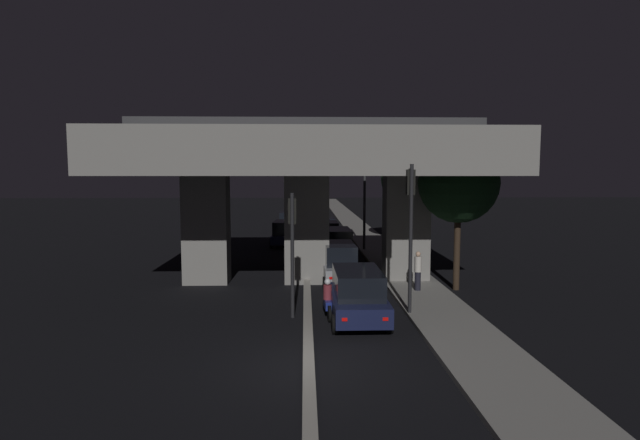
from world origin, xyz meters
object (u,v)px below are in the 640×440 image
Objects in this scene: street_lamp at (361,185)px; car_taxi_yellow_fourth at (328,233)px; pedestrian_on_sidewalk at (418,271)px; car_dark_blue_lead at (358,294)px; car_black_fifth at (326,225)px; motorcycle_black_filtering_mid at (316,263)px; motorcycle_blue_filtering_near at (328,301)px; traffic_light_left_of_median at (292,233)px; car_taxi_yellow_third at (338,242)px; car_dark_blue_second_oncoming at (288,221)px; traffic_light_right_of_median at (411,214)px; car_dark_blue_lead_oncoming at (284,233)px; car_silver_second at (339,262)px.

street_lamp is 5.65m from car_taxi_yellow_fourth.
pedestrian_on_sidewalk reaches higher than car_taxi_yellow_fourth.
car_dark_blue_lead is 27.08m from car_black_fifth.
motorcycle_blue_filtering_near is at bearing 177.62° from motorcycle_black_filtering_mid.
traffic_light_left_of_median reaches higher than pedestrian_on_sidewalk.
car_dark_blue_lead is 5.16m from pedestrian_on_sidewalk.
car_taxi_yellow_third is at bearing -20.31° from motorcycle_black_filtering_mid.
car_taxi_yellow_third is at bearing 179.07° from car_black_fifth.
car_dark_blue_second_oncoming is 2.27× the size of motorcycle_blue_filtering_near.
car_taxi_yellow_fourth is at bearing 2.26° from car_taxi_yellow_third.
car_dark_blue_lead is 1.00× the size of car_dark_blue_second_oncoming.
traffic_light_left_of_median is 4.45m from traffic_light_right_of_median.
motorcycle_blue_filtering_near is at bearing 3.80° from car_dark_blue_second_oncoming.
traffic_light_left_of_median is 0.60× the size of street_lamp.
traffic_light_left_of_median is 2.88m from motorcycle_blue_filtering_near.
street_lamp is at bearing -151.95° from car_taxi_yellow_fourth.
traffic_light_left_of_median reaches higher than motorcycle_blue_filtering_near.
traffic_light_left_of_median reaches higher than car_taxi_yellow_third.
street_lamp is 1.90× the size of car_black_fifth.
car_dark_blue_lead reaches higher than car_taxi_yellow_third.
car_dark_blue_second_oncoming reaches higher than car_taxi_yellow_fourth.
car_dark_blue_lead is at bearing -96.70° from street_lamp.
traffic_light_left_of_median reaches higher than motorcycle_black_filtering_mid.
motorcycle_black_filtering_mid is (-0.27, 8.12, -0.02)m from motorcycle_blue_filtering_near.
pedestrian_on_sidewalk is (4.48, -4.53, 0.45)m from motorcycle_black_filtering_mid.
street_lamp is 9.33m from motorcycle_black_filtering_mid.
traffic_light_right_of_median is at bearing -173.42° from car_taxi_yellow_third.
car_taxi_yellow_fourth is at bearing 107.73° from car_dark_blue_lead_oncoming.
car_dark_blue_lead_oncoming reaches higher than motorcycle_blue_filtering_near.
pedestrian_on_sidewalk is at bearing 26.37° from car_dark_blue_lead_oncoming.
car_taxi_yellow_third reaches higher than car_black_fifth.
pedestrian_on_sidewalk is (3.15, -22.99, 0.33)m from car_black_fifth.
traffic_light_left_of_median is 6.86m from pedestrian_on_sidewalk.
car_silver_second is 4.14m from pedestrian_on_sidewalk.
pedestrian_on_sidewalk is at bearing 32.17° from traffic_light_left_of_median.
car_taxi_yellow_fourth is (-0.14, 20.13, -0.11)m from car_dark_blue_lead.
traffic_light_right_of_median is at bearing -91.67° from motorcycle_blue_filtering_near.
car_dark_blue_lead_oncoming reaches higher than motorcycle_black_filtering_mid.
traffic_light_right_of_median reaches higher than pedestrian_on_sidewalk.
traffic_light_left_of_median reaches higher than car_dark_blue_lead.
car_taxi_yellow_fourth is at bearing 118.98° from street_lamp.
car_dark_blue_second_oncoming is at bearing 65.63° from car_black_fifth.
car_taxi_yellow_third is 5.64m from motorcycle_black_filtering_mid.
traffic_light_right_of_median is 3.57m from car_dark_blue_lead.
pedestrian_on_sidewalk is at bearing -53.14° from motorcycle_blue_filtering_near.
car_taxi_yellow_fourth reaches higher than car_black_fifth.
traffic_light_right_of_median is 15.80m from street_lamp.
car_taxi_yellow_third reaches higher than motorcycle_black_filtering_mid.
car_silver_second is 13.13m from car_dark_blue_lead_oncoming.
car_black_fifth is at bearing 97.79° from pedestrian_on_sidewalk.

